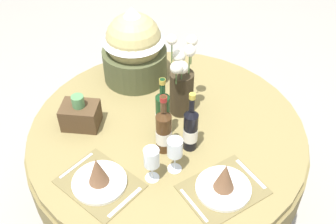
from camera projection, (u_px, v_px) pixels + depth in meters
The scene contains 12 objects.
ground at pixel (167, 213), 2.53m from camera, with size 8.00×8.00×0.00m, color #9E998E.
dining_table at pixel (167, 149), 2.14m from camera, with size 1.40×1.40×0.73m.
place_setting_left at pixel (99, 177), 1.75m from camera, with size 0.43×0.41×0.16m.
place_setting_right at pixel (224, 183), 1.73m from camera, with size 0.43×0.42×0.16m.
flower_vase at pixel (182, 83), 2.03m from camera, with size 0.15×0.23×0.42m.
wine_bottle_left at pixel (164, 131), 1.86m from camera, with size 0.08×0.08×0.32m.
wine_bottle_right at pixel (191, 129), 1.87m from camera, with size 0.07×0.07×0.32m.
wine_bottle_rear at pixel (163, 114), 1.93m from camera, with size 0.07×0.07×0.34m.
wine_glass_left at pixel (152, 158), 1.72m from camera, with size 0.07×0.07×0.18m.
wine_glass_right at pixel (175, 149), 1.76m from camera, with size 0.07×0.07×0.18m.
gift_tub_back_left at pixel (134, 43), 2.21m from camera, with size 0.36×0.36×0.44m.
woven_basket_side_left at pixel (80, 114), 2.02m from camera, with size 0.18×0.14×0.18m.
Camera 1 is at (0.17, -1.45, 2.16)m, focal length 43.72 mm.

